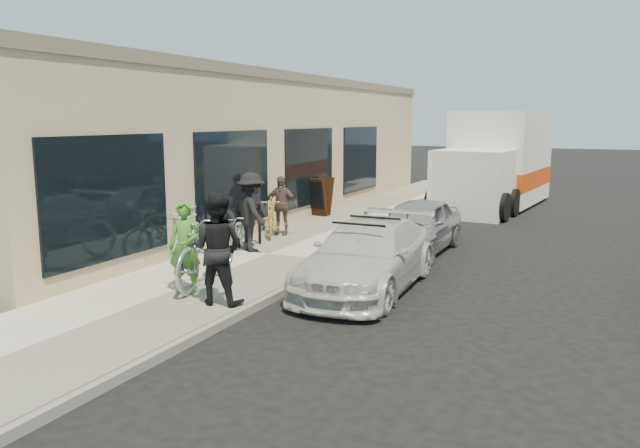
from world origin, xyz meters
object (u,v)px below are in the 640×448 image
(sedan_white, at_px, (368,256))
(moving_truck, at_px, (496,165))
(man_standing, at_px, (217,249))
(sandwich_board, at_px, (318,196))
(cruiser_bike_b, at_px, (237,233))
(bystander_b, at_px, (281,205))
(cruiser_bike_a, at_px, (189,234))
(tandem_bike, at_px, (208,248))
(cruiser_bike_c, at_px, (271,217))
(sedan_silver, at_px, (417,226))
(bike_rack, at_px, (249,221))
(woman_rider, at_px, (185,247))
(bystander_a, at_px, (251,212))

(sedan_white, xyz_separation_m, moving_truck, (0.17, 11.75, 0.83))
(sedan_white, xyz_separation_m, man_standing, (-1.61, -2.24, 0.41))
(sandwich_board, height_order, cruiser_bike_b, sandwich_board)
(bystander_b, bearing_deg, man_standing, -83.09)
(cruiser_bike_a, bearing_deg, tandem_bike, -64.64)
(moving_truck, relative_size, cruiser_bike_c, 4.29)
(sandwich_board, relative_size, man_standing, 0.65)
(sedan_white, distance_m, sedan_silver, 3.38)
(bike_rack, relative_size, tandem_bike, 0.40)
(man_standing, bearing_deg, cruiser_bike_b, -69.05)
(tandem_bike, height_order, bystander_b, bystander_b)
(sedan_white, distance_m, woman_rider, 3.14)
(sandwich_board, distance_m, woman_rider, 8.54)
(man_standing, bearing_deg, bystander_b, -77.99)
(sandwich_board, xyz_separation_m, sedan_silver, (3.90, -3.06, -0.12))
(sedan_silver, relative_size, tandem_bike, 1.50)
(sandwich_board, relative_size, moving_truck, 0.17)
(woman_rider, distance_m, cruiser_bike_a, 2.37)
(sedan_white, relative_size, bystander_b, 2.89)
(woman_rider, bearing_deg, bystander_b, 86.59)
(bike_rack, relative_size, man_standing, 0.55)
(bike_rack, distance_m, cruiser_bike_a, 1.81)
(cruiser_bike_c, bearing_deg, sedan_white, -67.10)
(moving_truck, distance_m, cruiser_bike_a, 12.46)
(sedan_white, distance_m, cruiser_bike_b, 3.50)
(man_standing, distance_m, bystander_b, 5.85)
(cruiser_bike_b, bearing_deg, sedan_silver, 21.05)
(sedan_silver, distance_m, cruiser_bike_c, 3.57)
(man_standing, height_order, cruiser_bike_b, man_standing)
(woman_rider, bearing_deg, sandwich_board, 85.35)
(sandwich_board, distance_m, sedan_white, 7.59)
(cruiser_bike_b, bearing_deg, tandem_bike, -83.79)
(bystander_a, bearing_deg, moving_truck, -74.33)
(cruiser_bike_b, distance_m, bystander_a, 0.55)
(tandem_bike, relative_size, cruiser_bike_a, 1.31)
(cruiser_bike_b, relative_size, bystander_b, 1.10)
(sedan_white, height_order, cruiser_bike_b, sedan_white)
(woman_rider, xyz_separation_m, bystander_a, (-0.73, 3.25, 0.09))
(sedan_silver, relative_size, cruiser_bike_b, 2.21)
(man_standing, bearing_deg, woman_rider, -26.17)
(tandem_bike, xyz_separation_m, cruiser_bike_a, (-1.37, 1.30, -0.08))
(bike_rack, height_order, cruiser_bike_c, same)
(cruiser_bike_c, bearing_deg, sedan_silver, -21.79)
(sedan_silver, xyz_separation_m, man_standing, (-1.49, -5.62, 0.41))
(sedan_silver, xyz_separation_m, woman_rider, (-2.32, -5.34, 0.30))
(cruiser_bike_a, height_order, bystander_b, bystander_b)
(moving_truck, height_order, cruiser_bike_b, moving_truck)
(cruiser_bike_a, bearing_deg, sedan_white, -20.64)
(woman_rider, relative_size, cruiser_bike_a, 0.84)
(woman_rider, bearing_deg, sedan_silver, 51.17)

